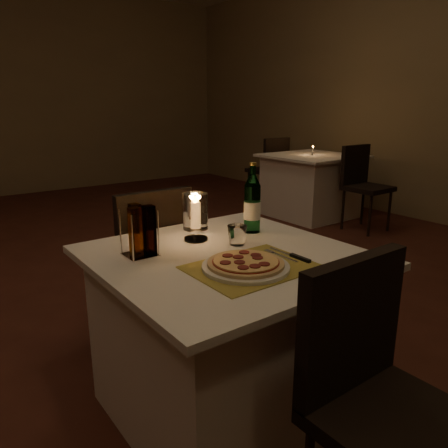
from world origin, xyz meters
TOP-DOWN VIEW (x-y plane):
  - floor at (0.00, 0.00)m, footprint 8.00×10.00m
  - main_table at (0.15, -0.75)m, footprint 1.00×1.00m
  - chair_near at (0.15, -1.47)m, footprint 0.42×0.42m
  - chair_far at (0.15, -0.04)m, footprint 0.42×0.42m
  - placemat at (0.13, -0.93)m, footprint 0.45×0.34m
  - plate at (0.10, -0.93)m, footprint 0.32×0.32m
  - pizza at (0.10, -0.93)m, footprint 0.28×0.28m
  - fork at (0.29, -0.90)m, footprint 0.02×0.18m
  - knife at (0.33, -0.96)m, footprint 0.02×0.22m
  - tumbler at (0.26, -0.68)m, footprint 0.08×0.08m
  - water_bottle at (0.43, -0.57)m, footprint 0.08×0.08m
  - hurricane_candle at (0.15, -0.52)m, footprint 0.11×0.11m
  - cruet_caddy at (-0.14, -0.57)m, footprint 0.12×0.12m
  - neighbor_table_right at (3.09, 1.47)m, footprint 1.00×1.00m
  - neighbor_chair_ra at (3.09, 0.76)m, footprint 0.42×0.42m
  - neighbor_chair_rb at (3.09, 2.19)m, footprint 0.42×0.42m
  - neighbor_candle_right at (3.09, 1.47)m, footprint 0.03×0.03m

SIDE VIEW (x-z plane):
  - floor at x=0.00m, z-range -0.02..0.00m
  - main_table at x=0.15m, z-range 0.00..0.74m
  - neighbor_table_right at x=3.09m, z-range 0.00..0.74m
  - chair_near at x=0.15m, z-range 0.10..1.00m
  - chair_far at x=0.15m, z-range 0.10..1.00m
  - neighbor_chair_ra at x=3.09m, z-range 0.10..1.00m
  - neighbor_chair_rb at x=3.09m, z-range 0.10..1.00m
  - placemat at x=0.13m, z-range 0.74..0.74m
  - fork at x=0.29m, z-range 0.74..0.75m
  - knife at x=0.33m, z-range 0.74..0.76m
  - plate at x=0.10m, z-range 0.74..0.76m
  - pizza at x=0.10m, z-range 0.76..0.78m
  - tumbler at x=0.26m, z-range 0.74..0.82m
  - neighbor_candle_right at x=3.09m, z-range 0.73..0.84m
  - cruet_caddy at x=-0.14m, z-range 0.73..0.94m
  - hurricane_candle at x=0.15m, z-range 0.76..0.97m
  - water_bottle at x=0.43m, z-range 0.71..1.03m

